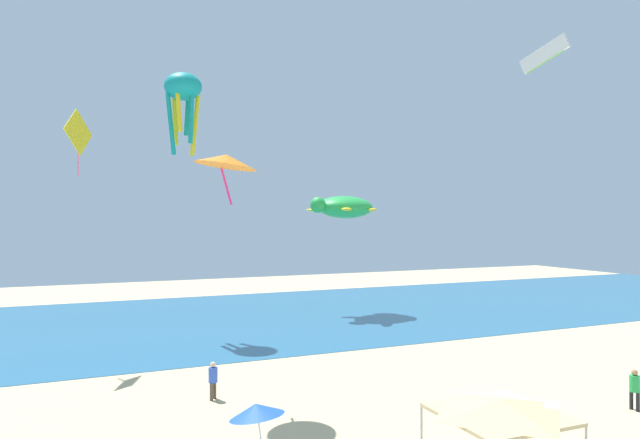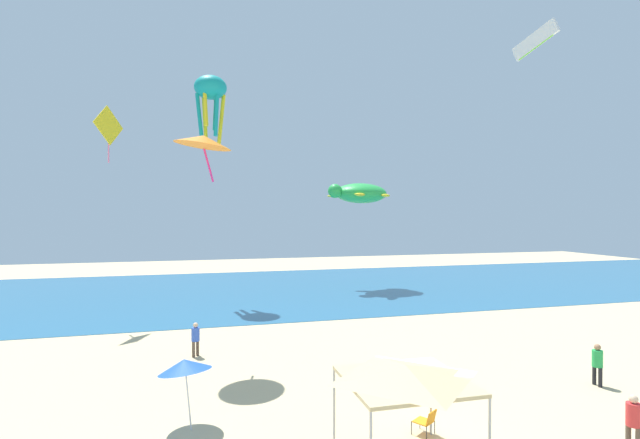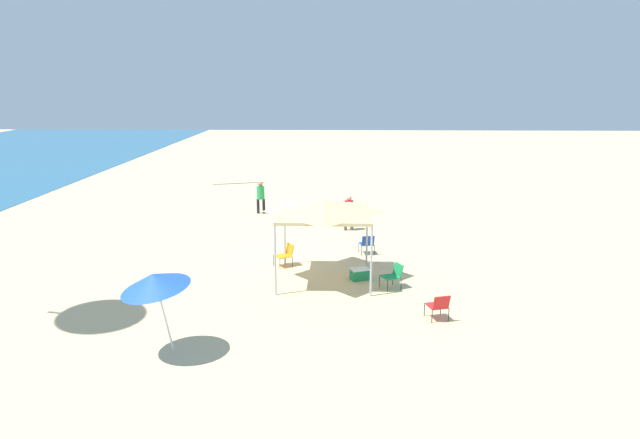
{
  "view_description": "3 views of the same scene",
  "coord_description": "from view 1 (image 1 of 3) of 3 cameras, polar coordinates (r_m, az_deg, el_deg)",
  "views": [
    {
      "loc": [
        -11.96,
        -13.14,
        7.78
      ],
      "look_at": [
        -0.09,
        14.48,
        7.82
      ],
      "focal_mm": 31.22,
      "sensor_mm": 36.0,
      "label": 1
    },
    {
      "loc": [
        -6.71,
        -12.41,
        6.86
      ],
      "look_at": [
        -0.09,
        12.26,
        6.59
      ],
      "focal_mm": 26.16,
      "sensor_mm": 36.0,
      "label": 2
    },
    {
      "loc": [
        -20.12,
        -1.19,
        6.74
      ],
      "look_at": [
        -2.67,
        -0.73,
        2.49
      ],
      "focal_mm": 32.17,
      "sensor_mm": 36.0,
      "label": 3
    }
  ],
  "objects": [
    {
      "name": "kite_parafoil_white",
      "position": [
        38.66,
        21.98,
        15.4
      ],
      "size": [
        1.2,
        3.18,
        1.96
      ],
      "rotation": [
        0.0,
        0.0,
        1.85
      ],
      "color": "white"
    },
    {
      "name": "kite_diamond_yellow",
      "position": [
        33.82,
        -23.54,
        7.99
      ],
      "size": [
        1.46,
        2.22,
        3.73
      ],
      "rotation": [
        0.0,
        0.0,
        4.22
      ],
      "color": "yellow"
    },
    {
      "name": "kite_turtle_green",
      "position": [
        46.48,
        2.44,
        1.27
      ],
      "size": [
        6.44,
        5.87,
        2.03
      ],
      "rotation": [
        0.0,
        0.0,
        3.4
      ],
      "color": "green"
    },
    {
      "name": "kite_delta_orange",
      "position": [
        23.97,
        -9.61,
        5.99
      ],
      "size": [
        3.22,
        3.19,
        2.28
      ],
      "rotation": [
        0.0,
        0.0,
        4.49
      ],
      "color": "orange"
    },
    {
      "name": "canopy_tent",
      "position": [
        17.17,
        17.93,
        -17.92
      ],
      "size": [
        3.24,
        3.15,
        2.77
      ],
      "rotation": [
        0.0,
        0.0,
        -0.01
      ],
      "color": "#B7B7BC",
      "rests_on": "ground"
    },
    {
      "name": "person_kite_handler",
      "position": [
        25.48,
        -10.91,
        -15.6
      ],
      "size": [
        0.39,
        0.39,
        1.64
      ],
      "rotation": [
        0.0,
        0.0,
        0.86
      ],
      "color": "brown",
      "rests_on": "ground"
    },
    {
      "name": "beach_umbrella",
      "position": [
        18.02,
        -6.55,
        -18.84
      ],
      "size": [
        1.76,
        1.75,
        2.39
      ],
      "color": "silver",
      "rests_on": "ground"
    },
    {
      "name": "ocean_strip",
      "position": [
        45.44,
        -7.76,
        -9.91
      ],
      "size": [
        120.0,
        27.09,
        0.02
      ],
      "primitive_type": "cube",
      "color": "#28668E",
      "rests_on": "ground"
    },
    {
      "name": "person_watching_sky",
      "position": [
        26.99,
        29.54,
        -14.65
      ],
      "size": [
        0.4,
        0.45,
        1.68
      ],
      "rotation": [
        0.0,
        0.0,
        4.69
      ],
      "color": "black",
      "rests_on": "ground"
    },
    {
      "name": "kite_octopus_teal",
      "position": [
        40.58,
        -13.86,
        12.67
      ],
      "size": [
        2.58,
        2.58,
        5.72
      ],
      "rotation": [
        0.0,
        0.0,
        1.07
      ],
      "color": "teal"
    }
  ]
}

